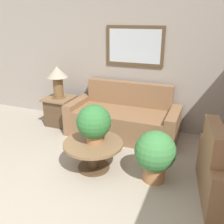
{
  "coord_description": "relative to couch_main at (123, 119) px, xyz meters",
  "views": [
    {
      "loc": [
        1.45,
        -1.32,
        2.07
      ],
      "look_at": [
        0.05,
        2.2,
        0.63
      ],
      "focal_mm": 40.0,
      "sensor_mm": 36.0,
      "label": 1
    }
  ],
  "objects": [
    {
      "name": "potted_plant_floor",
      "position": [
        0.86,
        -1.2,
        0.09
      ],
      "size": [
        0.55,
        0.55,
        0.71
      ],
      "color": "#9E6B42",
      "rests_on": "ground_plane"
    },
    {
      "name": "side_table",
      "position": [
        -1.35,
        -0.03,
        -0.01
      ],
      "size": [
        0.55,
        0.55,
        0.57
      ],
      "color": "#4C3823",
      "rests_on": "ground_plane"
    },
    {
      "name": "wall_back",
      "position": [
        -0.06,
        0.5,
        1.0
      ],
      "size": [
        6.96,
        0.09,
        2.6
      ],
      "color": "gray",
      "rests_on": "ground_plane"
    },
    {
      "name": "table_lamp",
      "position": [
        -1.35,
        -0.03,
        0.69
      ],
      "size": [
        0.41,
        0.41,
        0.63
      ],
      "color": "brown",
      "rests_on": "side_table"
    },
    {
      "name": "potted_plant_on_table",
      "position": [
        -0.01,
        -1.22,
        0.41
      ],
      "size": [
        0.48,
        0.48,
        0.55
      ],
      "color": "#9E6B42",
      "rests_on": "coffee_table"
    },
    {
      "name": "couch_main",
      "position": [
        0.0,
        0.0,
        0.0
      ],
      "size": [
        2.02,
        0.88,
        0.93
      ],
      "color": "brown",
      "rests_on": "ground_plane"
    },
    {
      "name": "coffee_table",
      "position": [
        -0.02,
        -1.25,
        0.0
      ],
      "size": [
        0.85,
        0.85,
        0.42
      ],
      "color": "#4C3823",
      "rests_on": "ground_plane"
    }
  ]
}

